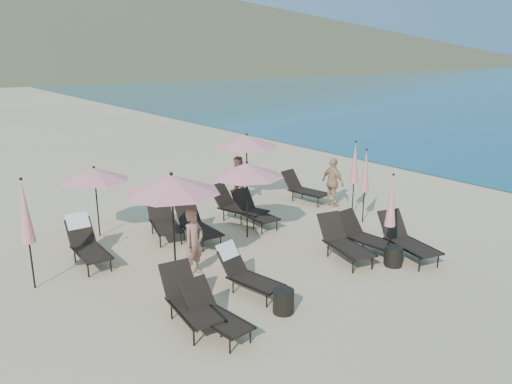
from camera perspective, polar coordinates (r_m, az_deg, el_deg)
ground at (r=12.21m, az=9.07°, el=-8.75°), size 800.00×800.00×0.00m
volcanic_headland at (r=321.00m, az=-23.62°, el=18.33°), size 690.00×690.00×55.00m
lounger_0 at (r=9.81m, az=-7.65°, el=-12.10°), size 0.83×1.77×0.99m
lounger_1 at (r=9.44m, az=-4.77°, el=-13.56°), size 0.74×1.58×0.88m
lounger_2 at (r=10.85m, az=-1.23°, el=-9.07°), size 0.88×1.65×0.98m
lounger_3 at (r=12.67m, az=9.98°, el=-5.55°), size 1.04×1.86×1.01m
lounger_4 at (r=13.22m, az=12.42°, el=-4.85°), size 0.75×1.73×0.97m
lounger_5 at (r=13.15m, az=16.81°, el=-5.15°), size 1.09×1.91×1.04m
lounger_6 at (r=12.98m, az=-18.83°, el=-5.43°), size 0.69×1.77×1.09m
lounger_7 at (r=14.24m, az=-10.51°, el=-3.12°), size 1.12×1.91×1.03m
lounger_8 at (r=13.76m, az=-6.78°, el=-3.73°), size 0.71×1.74×0.99m
lounger_9 at (r=15.28m, az=-2.23°, el=-1.51°), size 1.22×1.96×1.05m
lounger_10 at (r=14.87m, az=-0.32°, el=-2.13°), size 0.69×1.72×0.98m
lounger_11 at (r=17.34m, az=5.48°, el=0.44°), size 0.96×1.83×1.00m
umbrella_open_0 at (r=11.42m, az=-9.62°, el=0.90°), size 2.25×2.25×2.42m
umbrella_open_1 at (r=13.50m, az=-1.05°, el=2.54°), size 2.04×2.04×2.19m
umbrella_open_2 at (r=14.32m, az=-17.98°, el=1.94°), size 1.89×1.89×2.03m
umbrella_open_3 at (r=17.06m, az=-1.07°, el=5.82°), size 2.19×2.19×2.36m
umbrella_closed_0 at (r=12.28m, az=15.23°, el=-1.06°), size 0.27×0.27×2.28m
umbrella_closed_1 at (r=16.01m, az=11.22°, el=3.26°), size 0.28×0.28×2.36m
umbrella_closed_2 at (r=11.60m, az=-24.88°, el=-2.14°), size 0.29×0.29×2.52m
umbrella_closed_3 at (r=15.18m, az=12.40°, el=2.29°), size 0.27×0.27×2.28m
side_table_0 at (r=10.15m, az=3.15°, el=-12.36°), size 0.43×0.43×0.49m
side_table_1 at (r=12.63m, az=15.45°, el=-7.10°), size 0.43×0.43×0.49m
beachgoer_a at (r=11.60m, az=-7.11°, el=-5.80°), size 0.67×0.56×1.58m
beachgoer_b at (r=17.04m, az=-1.92°, el=1.40°), size 0.94×0.99×1.61m
beachgoer_c at (r=16.80m, az=8.78°, el=1.09°), size 0.44×0.98×1.65m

